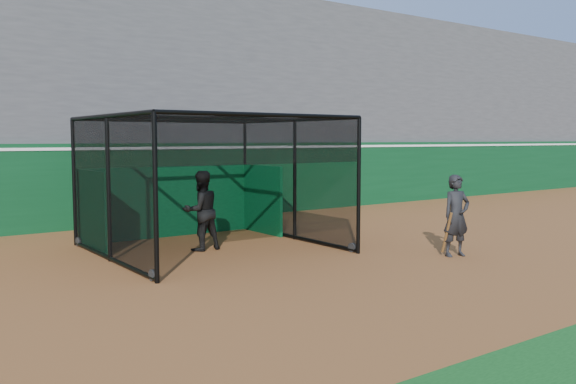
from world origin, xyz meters
TOP-DOWN VIEW (x-y plane):
  - ground at (0.00, 0.00)m, footprint 120.00×120.00m
  - outfield_wall at (0.00, 8.50)m, footprint 50.00×0.50m
  - grandstand at (0.00, 12.27)m, footprint 50.00×7.85m
  - batting_cage at (-0.55, 3.31)m, footprint 5.04×5.02m
  - batter at (-0.81, 3.32)m, footprint 0.95×0.75m
  - on_deck_player at (3.50, -0.68)m, footprint 0.75×0.58m

SIDE VIEW (x-z plane):
  - ground at x=0.00m, z-range 0.00..0.00m
  - on_deck_player at x=3.50m, z-range 0.00..1.84m
  - batter at x=-0.81m, z-range 0.00..1.89m
  - outfield_wall at x=0.00m, z-range 0.04..2.54m
  - batting_cage at x=-0.55m, z-range 0.00..3.12m
  - grandstand at x=0.00m, z-range 0.00..8.95m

